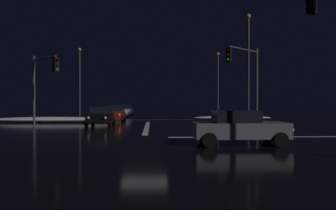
{
  "coord_description": "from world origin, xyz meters",
  "views": [
    {
      "loc": [
        0.45,
        -19.83,
        1.94
      ],
      "look_at": [
        1.81,
        12.01,
        1.69
      ],
      "focal_mm": 38.65,
      "sensor_mm": 36.0,
      "label": 1
    }
  ],
  "objects_px": {
    "sedan_silver": "(122,111)",
    "traffic_signal_ne": "(246,71)",
    "sedan_blue": "(126,110)",
    "traffic_signal_nw": "(44,77)",
    "sedan_gray_crossing": "(239,127)",
    "streetlamp_right_far": "(218,79)",
    "sedan_black": "(101,116)",
    "streetlamp_right_near": "(248,61)",
    "streetlamp_left_far": "(80,77)",
    "sedan_red": "(115,113)",
    "sedan_white": "(117,112)"
  },
  "relations": [
    {
      "from": "sedan_silver",
      "to": "traffic_signal_ne",
      "type": "relative_size",
      "value": 0.69
    },
    {
      "from": "sedan_blue",
      "to": "traffic_signal_nw",
      "type": "bearing_deg",
      "value": -99.47
    },
    {
      "from": "sedan_gray_crossing",
      "to": "streetlamp_right_far",
      "type": "xyz_separation_m",
      "value": [
        5.13,
        33.62,
        4.31
      ]
    },
    {
      "from": "sedan_black",
      "to": "sedan_silver",
      "type": "xyz_separation_m",
      "value": [
        0.2,
        17.93,
        0.0
      ]
    },
    {
      "from": "traffic_signal_nw",
      "to": "streetlamp_right_near",
      "type": "bearing_deg",
      "value": 19.87
    },
    {
      "from": "traffic_signal_ne",
      "to": "streetlamp_right_far",
      "type": "xyz_separation_m",
      "value": [
        1.93,
        22.43,
        0.8
      ]
    },
    {
      "from": "streetlamp_right_near",
      "to": "streetlamp_left_far",
      "type": "xyz_separation_m",
      "value": [
        -19.03,
        16.0,
        -0.47
      ]
    },
    {
      "from": "sedan_blue",
      "to": "traffic_signal_ne",
      "type": "relative_size",
      "value": 0.69
    },
    {
      "from": "sedan_black",
      "to": "sedan_red",
      "type": "bearing_deg",
      "value": 86.28
    },
    {
      "from": "sedan_white",
      "to": "streetlamp_right_near",
      "type": "xyz_separation_m",
      "value": [
        13.27,
        -8.69,
        5.04
      ]
    },
    {
      "from": "sedan_silver",
      "to": "streetlamp_left_far",
      "type": "distance_m",
      "value": 7.65
    },
    {
      "from": "sedan_white",
      "to": "streetlamp_left_far",
      "type": "height_order",
      "value": "streetlamp_left_far"
    },
    {
      "from": "streetlamp_right_far",
      "to": "streetlamp_left_far",
      "type": "bearing_deg",
      "value": 180.0
    },
    {
      "from": "sedan_white",
      "to": "traffic_signal_ne",
      "type": "distance_m",
      "value": 19.22
    },
    {
      "from": "sedan_gray_crossing",
      "to": "streetlamp_left_far",
      "type": "relative_size",
      "value": 0.46
    },
    {
      "from": "sedan_black",
      "to": "sedan_gray_crossing",
      "type": "relative_size",
      "value": 1.0
    },
    {
      "from": "streetlamp_right_far",
      "to": "sedan_silver",
      "type": "bearing_deg",
      "value": -172.43
    },
    {
      "from": "sedan_gray_crossing",
      "to": "traffic_signal_nw",
      "type": "bearing_deg",
      "value": 136.89
    },
    {
      "from": "traffic_signal_ne",
      "to": "streetlamp_right_far",
      "type": "distance_m",
      "value": 22.53
    },
    {
      "from": "sedan_red",
      "to": "streetlamp_right_near",
      "type": "relative_size",
      "value": 0.42
    },
    {
      "from": "sedan_silver",
      "to": "sedan_red",
      "type": "bearing_deg",
      "value": -88.79
    },
    {
      "from": "traffic_signal_nw",
      "to": "streetlamp_right_far",
      "type": "xyz_separation_m",
      "value": [
        17.28,
        22.25,
        1.31
      ]
    },
    {
      "from": "streetlamp_right_near",
      "to": "traffic_signal_nw",
      "type": "bearing_deg",
      "value": -160.13
    },
    {
      "from": "sedan_white",
      "to": "sedan_blue",
      "type": "height_order",
      "value": "same"
    },
    {
      "from": "sedan_silver",
      "to": "sedan_gray_crossing",
      "type": "distance_m",
      "value": 32.87
    },
    {
      "from": "sedan_silver",
      "to": "sedan_gray_crossing",
      "type": "bearing_deg",
      "value": -75.87
    },
    {
      "from": "sedan_blue",
      "to": "streetlamp_left_far",
      "type": "distance_m",
      "value": 8.33
    },
    {
      "from": "sedan_gray_crossing",
      "to": "traffic_signal_nw",
      "type": "distance_m",
      "value": 16.91
    },
    {
      "from": "sedan_gray_crossing",
      "to": "streetlamp_right_near",
      "type": "xyz_separation_m",
      "value": [
        5.13,
        17.62,
        5.04
      ]
    },
    {
      "from": "sedan_gray_crossing",
      "to": "streetlamp_right_near",
      "type": "relative_size",
      "value": 0.42
    },
    {
      "from": "sedan_black",
      "to": "streetlamp_right_far",
      "type": "distance_m",
      "value": 24.18
    },
    {
      "from": "streetlamp_right_far",
      "to": "streetlamp_left_far",
      "type": "relative_size",
      "value": 0.95
    },
    {
      "from": "traffic_signal_ne",
      "to": "streetlamp_right_near",
      "type": "relative_size",
      "value": 0.61
    },
    {
      "from": "traffic_signal_nw",
      "to": "streetlamp_right_far",
      "type": "height_order",
      "value": "streetlamp_right_far"
    },
    {
      "from": "sedan_black",
      "to": "sedan_silver",
      "type": "bearing_deg",
      "value": 89.35
    },
    {
      "from": "traffic_signal_ne",
      "to": "sedan_red",
      "type": "bearing_deg",
      "value": 139.16
    },
    {
      "from": "sedan_black",
      "to": "sedan_blue",
      "type": "bearing_deg",
      "value": 89.09
    },
    {
      "from": "streetlamp_left_far",
      "to": "traffic_signal_nw",
      "type": "bearing_deg",
      "value": -85.51
    },
    {
      "from": "traffic_signal_nw",
      "to": "streetlamp_left_far",
      "type": "height_order",
      "value": "streetlamp_left_far"
    },
    {
      "from": "sedan_gray_crossing",
      "to": "streetlamp_right_near",
      "type": "height_order",
      "value": "streetlamp_right_near"
    },
    {
      "from": "sedan_gray_crossing",
      "to": "streetlamp_left_far",
      "type": "xyz_separation_m",
      "value": [
        -13.9,
        33.62,
        4.57
      ]
    },
    {
      "from": "sedan_gray_crossing",
      "to": "sedan_white",
      "type": "bearing_deg",
      "value": 107.19
    },
    {
      "from": "sedan_blue",
      "to": "streetlamp_right_far",
      "type": "relative_size",
      "value": 0.49
    },
    {
      "from": "sedan_blue",
      "to": "traffic_signal_nw",
      "type": "relative_size",
      "value": 0.78
    },
    {
      "from": "sedan_gray_crossing",
      "to": "streetlamp_right_far",
      "type": "relative_size",
      "value": 0.49
    },
    {
      "from": "sedan_black",
      "to": "sedan_white",
      "type": "xyz_separation_m",
      "value": [
        0.09,
        12.37,
        0.0
      ]
    },
    {
      "from": "sedan_white",
      "to": "streetlamp_right_far",
      "type": "bearing_deg",
      "value": 28.85
    },
    {
      "from": "sedan_red",
      "to": "sedan_white",
      "type": "distance_m",
      "value": 5.63
    },
    {
      "from": "sedan_gray_crossing",
      "to": "traffic_signal_ne",
      "type": "bearing_deg",
      "value": 74.04
    },
    {
      "from": "sedan_black",
      "to": "streetlamp_right_far",
      "type": "height_order",
      "value": "streetlamp_right_far"
    }
  ]
}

